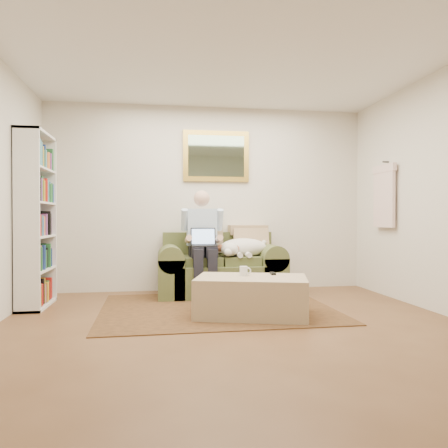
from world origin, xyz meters
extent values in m
cube|color=brown|center=(0.00, 0.00, 0.00)|extent=(4.50, 5.00, 0.01)
cube|color=white|center=(0.00, 0.00, 2.60)|extent=(4.50, 5.00, 0.01)
cube|color=silver|center=(0.00, 2.50, 1.30)|extent=(4.50, 0.01, 2.60)
cube|color=#352415|center=(-0.06, 1.17, 0.01)|extent=(2.59, 2.09, 0.01)
cube|color=#4A592F|center=(0.11, 2.01, 0.20)|extent=(1.25, 0.80, 0.41)
cube|color=#4A592F|center=(0.11, 2.36, 0.61)|extent=(1.51, 0.17, 0.42)
cube|color=#4A592F|center=(-0.55, 2.01, 0.25)|extent=(0.33, 0.80, 0.83)
cube|color=#4A592F|center=(0.77, 2.01, 0.25)|extent=(0.33, 0.80, 0.83)
cube|color=#4A592F|center=(-0.14, 1.97, 0.46)|extent=(0.47, 0.54, 0.12)
cube|color=#4A592F|center=(0.36, 1.97, 0.46)|extent=(0.47, 0.54, 0.12)
cube|color=black|center=(-0.14, 1.78, 0.67)|extent=(0.32, 0.22, 0.02)
cube|color=black|center=(-0.14, 1.89, 0.78)|extent=(0.32, 0.06, 0.22)
cube|color=#99BFF2|center=(-0.14, 1.89, 0.78)|extent=(0.29, 0.04, 0.19)
cube|color=tan|center=(0.25, 0.74, 0.20)|extent=(1.28, 0.99, 0.41)
cylinder|color=white|center=(0.18, 0.84, 0.46)|extent=(0.08, 0.08, 0.10)
cube|color=black|center=(0.52, 0.90, 0.42)|extent=(0.07, 0.15, 0.02)
cube|color=gold|center=(0.11, 2.48, 1.90)|extent=(0.94, 0.04, 0.72)
cube|color=gray|center=(0.11, 2.46, 1.90)|extent=(0.80, 0.01, 0.58)
camera|label=1|loc=(-0.72, -3.68, 1.02)|focal=35.00mm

